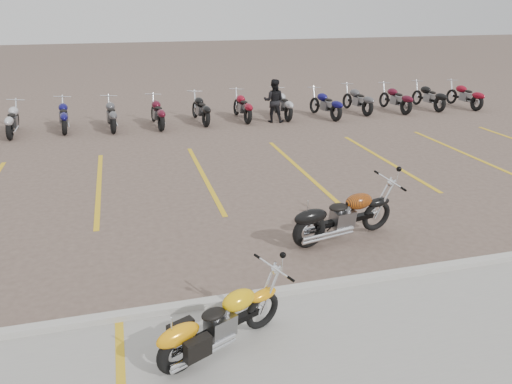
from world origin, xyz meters
TOP-DOWN VIEW (x-y plane):
  - ground at (0.00, 0.00)m, footprint 100.00×100.00m
  - curb at (0.00, -2.00)m, footprint 60.00×0.18m
  - parking_stripes at (0.00, 4.00)m, footprint 38.00×5.50m
  - yellow_cruiser at (-1.00, -3.05)m, footprint 1.85×0.95m
  - flame_cruiser at (1.94, -0.40)m, footprint 2.26×0.58m
  - person_b at (3.68, 9.60)m, footprint 0.97×0.88m
  - bg_bike_row at (1.75, 10.12)m, footprint 22.28×2.05m

SIDE VIEW (x-z plane):
  - ground at x=0.00m, z-range 0.00..0.00m
  - parking_stripes at x=0.00m, z-range 0.00..0.01m
  - curb at x=0.00m, z-range 0.00..0.12m
  - yellow_cruiser at x=-1.00m, z-range 0.00..0.82m
  - flame_cruiser at x=1.94m, z-range 0.00..0.94m
  - bg_bike_row at x=1.75m, z-range 0.00..1.10m
  - person_b at x=3.68m, z-range 0.00..1.64m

